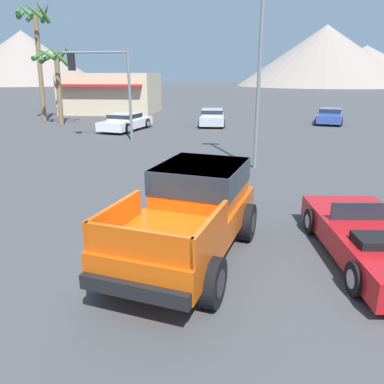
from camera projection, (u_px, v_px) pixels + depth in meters
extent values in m
plane|color=#424244|center=(172.00, 259.00, 7.83)|extent=(320.00, 320.00, 0.00)
cube|color=#CC4C0C|center=(187.00, 225.00, 7.62)|extent=(2.91, 4.81, 0.56)
cube|color=#CC4C0C|center=(201.00, 181.00, 8.22)|extent=(2.14, 2.34, 0.80)
cube|color=#1E2833|center=(201.00, 175.00, 8.17)|extent=(2.19, 2.38, 0.51)
cube|color=#CC4C0C|center=(115.00, 217.00, 6.62)|extent=(0.52, 1.76, 0.48)
cube|color=#CC4C0C|center=(211.00, 231.00, 6.04)|extent=(0.52, 1.76, 0.48)
cube|color=#CC4C0C|center=(137.00, 244.00, 5.56)|extent=(1.75, 0.52, 0.48)
cube|color=black|center=(218.00, 198.00, 9.73)|extent=(1.81, 0.60, 0.24)
cube|color=black|center=(134.00, 290.00, 5.60)|extent=(1.81, 0.60, 0.24)
cylinder|color=black|center=(171.00, 212.00, 9.28)|extent=(0.49, 0.90, 0.86)
cylinder|color=#232326|center=(171.00, 212.00, 9.28)|extent=(0.42, 0.53, 0.47)
cylinder|color=black|center=(247.00, 222.00, 8.66)|extent=(0.49, 0.90, 0.86)
cylinder|color=#232326|center=(247.00, 222.00, 8.66)|extent=(0.42, 0.53, 0.47)
cylinder|color=black|center=(111.00, 263.00, 6.78)|extent=(0.49, 0.90, 0.86)
cylinder|color=#232326|center=(111.00, 263.00, 6.78)|extent=(0.42, 0.53, 0.47)
cylinder|color=black|center=(212.00, 282.00, 6.16)|extent=(0.49, 0.90, 0.86)
cylinder|color=#232326|center=(212.00, 282.00, 6.16)|extent=(0.42, 0.53, 0.47)
cube|color=#B21419|center=(374.00, 240.00, 7.72)|extent=(2.19, 4.45, 0.52)
cube|color=#1E2833|center=(367.00, 211.00, 8.03)|extent=(1.56, 0.19, 0.39)
cylinder|color=black|center=(312.00, 221.00, 9.04)|extent=(0.27, 0.63, 0.61)
cylinder|color=#9E9EA3|center=(312.00, 221.00, 9.04)|extent=(0.26, 0.35, 0.34)
cylinder|color=black|center=(357.00, 279.00, 6.49)|extent=(0.27, 0.63, 0.61)
cylinder|color=#9E9EA3|center=(357.00, 279.00, 6.49)|extent=(0.26, 0.35, 0.34)
cube|color=tan|center=(124.00, 110.00, 35.12)|extent=(4.48, 2.26, 0.50)
cube|color=tan|center=(125.00, 105.00, 34.95)|extent=(1.97, 1.77, 0.46)
cube|color=#1E2833|center=(125.00, 104.00, 34.93)|extent=(2.01, 1.81, 0.27)
cylinder|color=black|center=(107.00, 112.00, 34.61)|extent=(0.65, 0.29, 0.62)
cylinder|color=#9E9EA3|center=(107.00, 112.00, 34.61)|extent=(0.37, 0.27, 0.34)
cylinder|color=black|center=(114.00, 110.00, 36.22)|extent=(0.65, 0.29, 0.62)
cylinder|color=#9E9EA3|center=(114.00, 110.00, 36.22)|extent=(0.37, 0.27, 0.34)
cylinder|color=black|center=(134.00, 113.00, 34.08)|extent=(0.65, 0.29, 0.62)
cylinder|color=#9E9EA3|center=(134.00, 113.00, 34.08)|extent=(0.37, 0.27, 0.34)
cylinder|color=black|center=(141.00, 111.00, 35.69)|extent=(0.65, 0.29, 0.62)
cylinder|color=#9E9EA3|center=(141.00, 111.00, 35.69)|extent=(0.37, 0.27, 0.34)
cube|color=#B7BABF|center=(212.00, 119.00, 28.03)|extent=(1.86, 4.61, 0.58)
cube|color=#B7BABF|center=(212.00, 112.00, 27.76)|extent=(1.58, 1.96, 0.45)
cube|color=#1E2833|center=(212.00, 111.00, 27.74)|extent=(1.61, 2.00, 0.27)
cylinder|color=black|center=(202.00, 119.00, 29.47)|extent=(0.24, 0.64, 0.63)
cylinder|color=#9E9EA3|center=(202.00, 119.00, 29.47)|extent=(0.24, 0.35, 0.35)
cylinder|color=black|center=(223.00, 119.00, 29.36)|extent=(0.24, 0.64, 0.63)
cylinder|color=#9E9EA3|center=(223.00, 119.00, 29.36)|extent=(0.24, 0.35, 0.35)
cylinder|color=black|center=(200.00, 123.00, 26.78)|extent=(0.24, 0.64, 0.63)
cylinder|color=#9E9EA3|center=(200.00, 123.00, 26.78)|extent=(0.24, 0.35, 0.35)
cylinder|color=black|center=(223.00, 123.00, 26.68)|extent=(0.24, 0.64, 0.63)
cylinder|color=#9E9EA3|center=(223.00, 123.00, 26.68)|extent=(0.24, 0.35, 0.35)
cube|color=#334C9E|center=(329.00, 118.00, 28.87)|extent=(2.75, 4.38, 0.57)
cube|color=#334C9E|center=(330.00, 111.00, 28.81)|extent=(1.94, 2.05, 0.41)
cube|color=#1E2833|center=(330.00, 110.00, 28.80)|extent=(1.98, 2.09, 0.25)
cylinder|color=black|center=(341.00, 122.00, 27.51)|extent=(0.38, 0.69, 0.65)
cylinder|color=#9E9EA3|center=(341.00, 122.00, 27.51)|extent=(0.32, 0.41, 0.36)
cylinder|color=black|center=(317.00, 121.00, 28.07)|extent=(0.38, 0.69, 0.65)
cylinder|color=#9E9EA3|center=(317.00, 121.00, 28.07)|extent=(0.32, 0.41, 0.36)
cylinder|color=black|center=(341.00, 118.00, 29.75)|extent=(0.38, 0.69, 0.65)
cylinder|color=#9E9EA3|center=(341.00, 118.00, 29.75)|extent=(0.32, 0.41, 0.36)
cylinder|color=black|center=(319.00, 117.00, 30.32)|extent=(0.38, 0.69, 0.65)
cylinder|color=#9E9EA3|center=(319.00, 117.00, 30.32)|extent=(0.32, 0.41, 0.36)
cube|color=white|center=(126.00, 123.00, 25.46)|extent=(2.89, 4.90, 0.56)
cube|color=white|center=(125.00, 116.00, 25.21)|extent=(2.03, 2.26, 0.42)
cube|color=#1E2833|center=(125.00, 116.00, 25.20)|extent=(2.08, 2.31, 0.25)
cylinder|color=black|center=(125.00, 122.00, 27.06)|extent=(0.38, 0.71, 0.67)
cylinder|color=#9E9EA3|center=(125.00, 122.00, 27.06)|extent=(0.32, 0.42, 0.37)
cylinder|color=black|center=(147.00, 123.00, 26.50)|extent=(0.38, 0.71, 0.67)
cylinder|color=#9E9EA3|center=(147.00, 123.00, 26.50)|extent=(0.32, 0.42, 0.37)
cylinder|color=black|center=(104.00, 127.00, 24.51)|extent=(0.38, 0.71, 0.67)
cylinder|color=#9E9EA3|center=(104.00, 127.00, 24.51)|extent=(0.32, 0.42, 0.37)
cylinder|color=black|center=(127.00, 129.00, 23.94)|extent=(0.38, 0.71, 0.67)
cylinder|color=#9E9EA3|center=(127.00, 129.00, 23.94)|extent=(0.32, 0.42, 0.37)
cylinder|color=slate|center=(130.00, 96.00, 20.91)|extent=(0.16, 0.16, 5.07)
cylinder|color=slate|center=(95.00, 52.00, 20.39)|extent=(3.65, 0.11, 0.11)
cube|color=black|center=(71.00, 62.00, 20.67)|extent=(0.34, 0.26, 0.90)
sphere|color=red|center=(72.00, 57.00, 20.73)|extent=(0.20, 0.20, 0.20)
sphere|color=orange|center=(72.00, 62.00, 20.81)|extent=(0.20, 0.20, 0.20)
sphere|color=green|center=(73.00, 67.00, 20.89)|extent=(0.20, 0.20, 0.20)
cylinder|color=slate|center=(260.00, 59.00, 14.15)|extent=(0.14, 0.14, 8.44)
cylinder|color=brown|center=(59.00, 89.00, 27.67)|extent=(0.36, 0.67, 5.29)
cone|color=#386B2D|center=(68.00, 55.00, 26.83)|extent=(0.56, 1.87, 1.41)
cone|color=#386B2D|center=(63.00, 54.00, 27.41)|extent=(1.50, 1.02, 1.11)
cone|color=#386B2D|center=(56.00, 54.00, 27.79)|extent=(2.12, 1.02, 1.14)
cone|color=#386B2D|center=(43.00, 54.00, 27.17)|extent=(0.95, 2.13, 1.09)
cone|color=#386B2D|center=(41.00, 54.00, 26.52)|extent=(1.05, 1.69, 1.31)
cone|color=#386B2D|center=(45.00, 53.00, 25.96)|extent=(1.90, 0.89, 1.07)
cone|color=#386B2D|center=(58.00, 55.00, 26.09)|extent=(1.48, 1.28, 1.52)
cylinder|color=brown|center=(40.00, 67.00, 29.47)|extent=(0.36, 0.88, 8.46)
cone|color=#386B2D|center=(42.00, 12.00, 27.81)|extent=(0.65, 1.64, 1.51)
cone|color=#386B2D|center=(45.00, 13.00, 28.65)|extent=(1.61, 1.62, 1.37)
cone|color=#386B2D|center=(37.00, 13.00, 28.93)|extent=(1.82, 0.55, 1.32)
cone|color=#386B2D|center=(24.00, 12.00, 28.38)|extent=(0.89, 1.54, 1.23)
cone|color=#386B2D|center=(19.00, 10.00, 27.77)|extent=(1.00, 1.78, 1.08)
cone|color=#386B2D|center=(24.00, 9.00, 27.35)|extent=(1.45, 0.68, 1.18)
cone|color=#386B2D|center=(32.00, 10.00, 27.38)|extent=(1.39, 1.05, 1.24)
cube|color=beige|center=(112.00, 93.00, 36.93)|extent=(8.53, 7.12, 3.75)
cube|color=red|center=(99.00, 85.00, 32.97)|extent=(7.68, 0.70, 0.20)
cone|color=gray|center=(325.00, 56.00, 114.15)|extent=(52.62, 52.62, 17.69)
cone|color=gray|center=(24.00, 58.00, 126.91)|extent=(50.63, 50.63, 17.43)
cone|color=gray|center=(365.00, 66.00, 122.56)|extent=(47.93, 47.93, 12.39)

